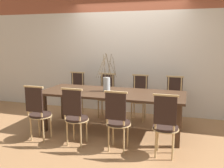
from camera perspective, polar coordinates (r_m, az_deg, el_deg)
name	(u,v)px	position (r m, az deg, el deg)	size (l,w,h in m)	color
ground_plane	(112,130)	(4.77, 0.00, -10.58)	(16.00, 16.00, 0.00)	#9E7047
wall_rear	(129,43)	(5.72, 3.91, 9.26)	(12.00, 0.06, 3.20)	beige
dining_table	(112,97)	(4.58, 0.00, -2.92)	(2.61, 0.98, 0.74)	#422B1C
chair_near_leftend	(38,111)	(4.36, -16.46, -6.00)	(0.39, 0.39, 0.96)	black
chair_near_left	(75,115)	(4.04, -8.39, -7.00)	(0.39, 0.39, 0.96)	black
chair_near_center	(118,119)	(3.80, 1.27, -8.01)	(0.39, 0.39, 0.96)	black
chair_near_right	(165,124)	(3.68, 12.09, -8.86)	(0.39, 0.39, 0.96)	black
chair_far_leftend	(76,92)	(5.73, -8.23, -1.83)	(0.39, 0.39, 0.96)	black
chair_far_left	(106,94)	(5.46, -1.38, -2.32)	(0.39, 0.39, 0.96)	black
chair_far_center	(139,96)	(5.28, 6.23, -2.82)	(0.39, 0.39, 0.96)	black
chair_far_right	(174,99)	(5.20, 13.96, -3.28)	(0.39, 0.39, 0.96)	black
vase_centerpiece	(107,83)	(4.61, -1.22, 0.16)	(0.34, 0.34, 0.71)	#B2BCC1
book_stack	(75,91)	(4.71, -8.44, -1.50)	(0.22, 0.17, 0.01)	beige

